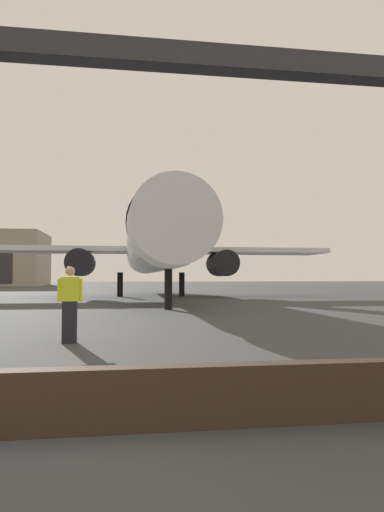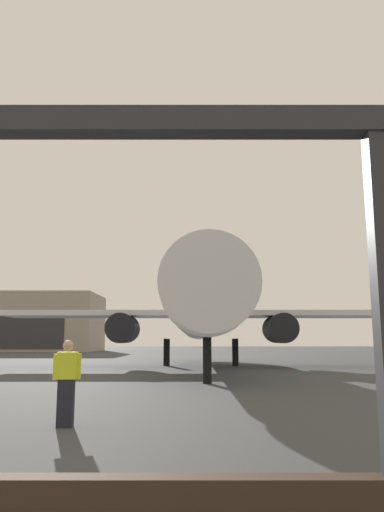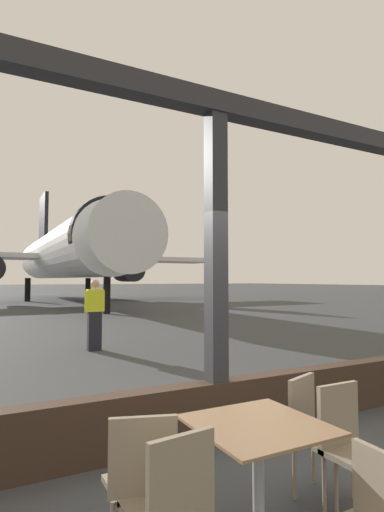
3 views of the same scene
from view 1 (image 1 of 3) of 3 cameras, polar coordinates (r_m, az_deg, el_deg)
The scene contains 3 objects.
ground_plane at distance 44.55m, azimuth -10.20°, elevation -4.58°, with size 220.00×220.00×0.00m, color #383A3D.
airplane at distance 32.49m, azimuth -4.89°, elevation 1.39°, with size 26.70×30.41×10.77m.
ground_crew_worker at distance 10.65m, azimuth -15.22°, elevation -5.80°, with size 0.54×0.26×1.74m.
Camera 1 is at (1.43, -4.50, 1.49)m, focal length 31.59 mm.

